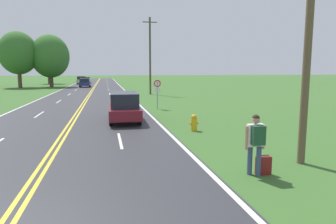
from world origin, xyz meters
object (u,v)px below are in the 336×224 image
at_px(hitchhiker_person, 256,139).
at_px(car_champagne_van_mid_near, 82,80).
at_px(tree_behind_sign, 48,58).
at_px(tree_right_cluster, 50,56).
at_px(fire_hydrant, 194,122).
at_px(traffic_sign, 157,87).
at_px(tree_mid_treeline, 18,53).
at_px(suitcase, 263,166).
at_px(car_maroon_van_nearest, 124,106).
at_px(car_dark_blue_suv_approaching, 85,82).
at_px(car_silver_sedan_mid_far, 87,80).

distance_m(hitchhiker_person, car_champagne_van_mid_near, 64.69).
bearing_deg(tree_behind_sign, tree_right_cluster, -78.82).
distance_m(fire_hydrant, car_champagne_van_mid_near, 58.20).
height_order(traffic_sign, tree_mid_treeline, tree_mid_treeline).
xyz_separation_m(suitcase, car_maroon_van_nearest, (-3.33, 10.31, 0.64)).
relative_size(car_dark_blue_suv_approaching, car_silver_sedan_mid_far, 0.80).
bearing_deg(tree_behind_sign, suitcase, -75.62).
relative_size(suitcase, car_maroon_van_nearest, 0.12).
bearing_deg(suitcase, car_champagne_van_mid_near, 9.79).
height_order(tree_behind_sign, car_dark_blue_suv_approaching, tree_behind_sign).
relative_size(traffic_sign, car_dark_blue_suv_approaching, 0.59).
relative_size(suitcase, traffic_sign, 0.25).
height_order(car_maroon_van_nearest, car_dark_blue_suv_approaching, car_maroon_van_nearest).
xyz_separation_m(traffic_sign, car_champagne_van_mid_near, (-9.22, 48.41, -0.80)).
relative_size(hitchhiker_person, car_champagne_van_mid_near, 0.36).
bearing_deg(suitcase, tree_behind_sign, 15.62).
bearing_deg(tree_right_cluster, fire_hydrant, -72.72).
bearing_deg(hitchhiker_person, car_silver_sedan_mid_far, 8.23).
bearing_deg(car_maroon_van_nearest, tree_behind_sign, -164.65).
xyz_separation_m(traffic_sign, car_silver_sedan_mid_far, (-8.47, 54.46, -0.96)).
relative_size(suitcase, tree_behind_sign, 0.07).
bearing_deg(car_maroon_van_nearest, car_dark_blue_suv_approaching, -171.61).
distance_m(traffic_sign, car_dark_blue_suv_approaching, 35.32).
relative_size(tree_mid_treeline, car_dark_blue_suv_approaching, 2.52).
relative_size(tree_right_cluster, car_dark_blue_suv_approaching, 2.44).
distance_m(hitchhiker_person, tree_mid_treeline, 54.51).
bearing_deg(car_dark_blue_suv_approaching, hitchhiker_person, -170.85).
xyz_separation_m(fire_hydrant, traffic_sign, (-0.30, 9.01, 1.31)).
relative_size(tree_right_cluster, car_maroon_van_nearest, 2.01).
xyz_separation_m(suitcase, tree_mid_treeline, (-19.40, 50.79, 5.85)).
relative_size(fire_hydrant, car_dark_blue_suv_approaching, 0.21).
xyz_separation_m(hitchhiker_person, car_silver_sedan_mid_far, (-8.59, 70.06, -0.31)).
xyz_separation_m(suitcase, car_silver_sedan_mid_far, (-8.88, 70.04, 0.50)).
xyz_separation_m(fire_hydrant, car_dark_blue_suv_approaching, (-7.94, 43.48, 0.44)).
xyz_separation_m(hitchhiker_person, traffic_sign, (-0.12, 15.60, 0.65)).
bearing_deg(car_maroon_van_nearest, car_champagne_van_mid_near, -171.70).
bearing_deg(car_silver_sedan_mid_far, car_dark_blue_suv_approaching, -177.83).
height_order(hitchhiker_person, tree_behind_sign, tree_behind_sign).
height_order(car_maroon_van_nearest, car_champagne_van_mid_near, car_champagne_van_mid_near).
bearing_deg(car_silver_sedan_mid_far, hitchhiker_person, -173.22).
distance_m(suitcase, fire_hydrant, 6.57).
bearing_deg(traffic_sign, car_maroon_van_nearest, -119.08).
bearing_deg(fire_hydrant, hitchhiker_person, -91.56).
bearing_deg(suitcase, car_silver_sedan_mid_far, 8.46).
height_order(traffic_sign, car_dark_blue_suv_approaching, traffic_sign).
height_order(tree_right_cluster, car_dark_blue_suv_approaching, tree_right_cluster).
relative_size(tree_mid_treeline, tree_right_cluster, 1.03).
bearing_deg(fire_hydrant, tree_behind_sign, 105.78).
bearing_deg(tree_right_cluster, traffic_sign, -69.19).
bearing_deg(fire_hydrant, suitcase, -89.08).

